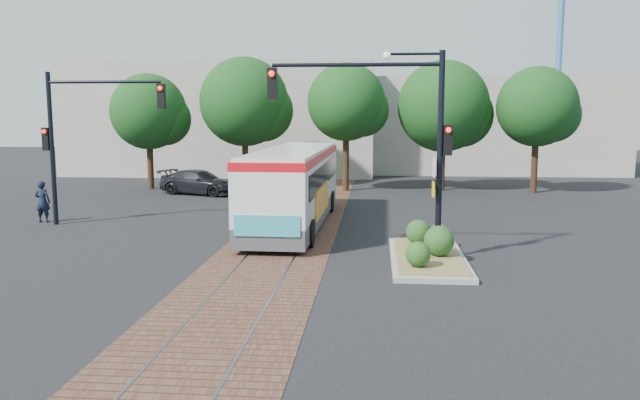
{
  "coord_description": "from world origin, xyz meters",
  "views": [
    {
      "loc": [
        3.22,
        -19.51,
        4.39
      ],
      "look_at": [
        1.41,
        0.51,
        1.6
      ],
      "focal_mm": 35.0,
      "sensor_mm": 36.0,
      "label": 1
    }
  ],
  "objects_px": {
    "signal_pole_main": "(398,122)",
    "officer": "(43,202)",
    "city_bus": "(294,183)",
    "parked_car": "(199,182)",
    "signal_pole_left": "(78,127)",
    "traffic_island": "(428,250)"
  },
  "relations": [
    {
      "from": "city_bus",
      "to": "officer",
      "type": "distance_m",
      "value": 10.31
    },
    {
      "from": "signal_pole_main",
      "to": "officer",
      "type": "relative_size",
      "value": 3.54
    },
    {
      "from": "city_bus",
      "to": "traffic_island",
      "type": "bearing_deg",
      "value": -48.41
    },
    {
      "from": "city_bus",
      "to": "officer",
      "type": "bearing_deg",
      "value": -177.34
    },
    {
      "from": "traffic_island",
      "to": "signal_pole_left",
      "type": "bearing_deg",
      "value": 159.64
    },
    {
      "from": "officer",
      "to": "parked_car",
      "type": "relative_size",
      "value": 0.37
    },
    {
      "from": "signal_pole_main",
      "to": "parked_car",
      "type": "relative_size",
      "value": 1.32
    },
    {
      "from": "signal_pole_main",
      "to": "officer",
      "type": "xyz_separation_m",
      "value": [
        -14.12,
        5.22,
        -3.31
      ]
    },
    {
      "from": "city_bus",
      "to": "signal_pole_main",
      "type": "xyz_separation_m",
      "value": [
        3.85,
        -5.52,
        2.47
      ]
    },
    {
      "from": "city_bus",
      "to": "officer",
      "type": "xyz_separation_m",
      "value": [
        -10.28,
        -0.29,
        -0.84
      ]
    },
    {
      "from": "parked_car",
      "to": "city_bus",
      "type": "bearing_deg",
      "value": -126.05
    },
    {
      "from": "city_bus",
      "to": "signal_pole_left",
      "type": "height_order",
      "value": "signal_pole_left"
    },
    {
      "from": "officer",
      "to": "traffic_island",
      "type": "bearing_deg",
      "value": 158.78
    },
    {
      "from": "signal_pole_main",
      "to": "city_bus",
      "type": "bearing_deg",
      "value": 124.86
    },
    {
      "from": "officer",
      "to": "signal_pole_left",
      "type": "bearing_deg",
      "value": 165.67
    },
    {
      "from": "traffic_island",
      "to": "signal_pole_main",
      "type": "xyz_separation_m",
      "value": [
        -0.96,
        0.09,
        3.83
      ]
    },
    {
      "from": "city_bus",
      "to": "signal_pole_main",
      "type": "relative_size",
      "value": 1.89
    },
    {
      "from": "city_bus",
      "to": "officer",
      "type": "relative_size",
      "value": 6.69
    },
    {
      "from": "city_bus",
      "to": "traffic_island",
      "type": "relative_size",
      "value": 2.18
    },
    {
      "from": "signal_pole_main",
      "to": "traffic_island",
      "type": "bearing_deg",
      "value": -5.36
    },
    {
      "from": "city_bus",
      "to": "parked_car",
      "type": "xyz_separation_m",
      "value": [
        -6.45,
        9.03,
        -1.02
      ]
    },
    {
      "from": "city_bus",
      "to": "parked_car",
      "type": "relative_size",
      "value": 2.49
    }
  ]
}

